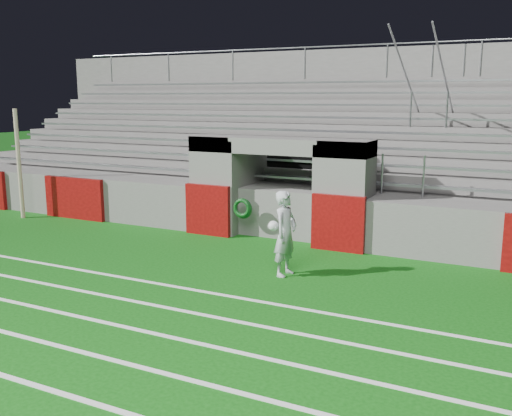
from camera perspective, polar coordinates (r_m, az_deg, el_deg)
The scene contains 6 objects.
ground at distance 11.94m, azimuth -4.77°, elevation -6.58°, with size 90.00×90.00×0.00m, color #0C4D0D.
field_post at distance 18.53m, azimuth -22.61°, elevation 4.07°, with size 0.12×0.12×3.28m, color tan.
field_markings at distance 8.40m, azimuth -23.47°, elevation -15.27°, with size 28.00×8.09×0.01m.
stadium_structure at distance 18.77m, azimuth 7.95°, elevation 4.43°, with size 26.00×8.48×5.42m.
goalkeeper_with_ball at distance 11.62m, azimuth 2.93°, elevation -2.55°, with size 0.54×0.68×1.76m.
hose_coil at distance 14.58m, azimuth -1.38°, elevation -0.04°, with size 0.54×0.15×0.54m.
Camera 1 is at (5.97, -9.70, 3.59)m, focal length 40.00 mm.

